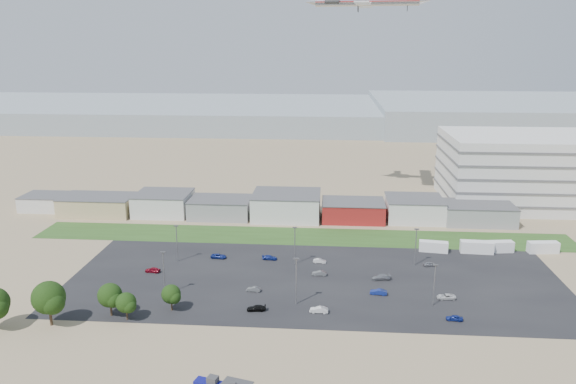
# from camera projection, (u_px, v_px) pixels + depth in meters

# --- Properties ---
(ground) EXTENTS (700.00, 700.00, 0.00)m
(ground) POSITION_uv_depth(u_px,v_px,m) (288.00, 317.00, 118.20)
(ground) COLOR #7E6C50
(ground) RESTS_ON ground
(parking_lot) EXTENTS (120.00, 50.00, 0.01)m
(parking_lot) POSITION_uv_depth(u_px,v_px,m) (315.00, 280.00, 137.12)
(parking_lot) COLOR black
(parking_lot) RESTS_ON ground
(grass_strip) EXTENTS (160.00, 16.00, 0.02)m
(grass_strip) POSITION_uv_depth(u_px,v_px,m) (301.00, 236.00, 168.35)
(grass_strip) COLOR #2A491B
(grass_strip) RESTS_ON ground
(hills_backdrop) EXTENTS (700.00, 200.00, 9.00)m
(hills_backdrop) POSITION_uv_depth(u_px,v_px,m) (374.00, 116.00, 417.90)
(hills_backdrop) COLOR gray
(hills_backdrop) RESTS_ON ground
(building_row) EXTENTS (170.00, 20.00, 8.00)m
(building_row) POSITION_uv_depth(u_px,v_px,m) (254.00, 205.00, 186.93)
(building_row) COLOR silver
(building_row) RESTS_ON ground
(parking_garage) EXTENTS (80.00, 40.00, 25.00)m
(parking_garage) POSITION_uv_depth(u_px,v_px,m) (560.00, 170.00, 199.96)
(parking_garage) COLOR silver
(parking_garage) RESTS_ON ground
(telehandler) EXTENTS (7.89, 4.49, 3.12)m
(telehandler) POSITION_uv_depth(u_px,v_px,m) (208.00, 384.00, 92.19)
(telehandler) COLOR navy
(telehandler) RESTS_ON ground
(box_trailer_a) EXTENTS (8.07, 3.56, 2.92)m
(box_trailer_a) POSITION_uv_depth(u_px,v_px,m) (433.00, 247.00, 155.54)
(box_trailer_a) COLOR silver
(box_trailer_a) RESTS_ON ground
(box_trailer_b) EXTENTS (8.95, 3.29, 3.30)m
(box_trailer_b) POSITION_uv_depth(u_px,v_px,m) (477.00, 247.00, 154.60)
(box_trailer_b) COLOR silver
(box_trailer_b) RESTS_ON ground
(box_trailer_c) EXTENTS (8.39, 3.66, 3.04)m
(box_trailer_c) POSITION_uv_depth(u_px,v_px,m) (498.00, 247.00, 155.31)
(box_trailer_c) COLOR silver
(box_trailer_c) RESTS_ON ground
(box_trailer_d) EXTENTS (8.49, 3.46, 3.10)m
(box_trailer_d) POSITION_uv_depth(u_px,v_px,m) (543.00, 247.00, 154.70)
(box_trailer_d) COLOR silver
(box_trailer_d) RESTS_ON ground
(tree_left) EXTENTS (7.19, 7.19, 10.78)m
(tree_left) POSITION_uv_depth(u_px,v_px,m) (49.00, 301.00, 113.50)
(tree_left) COLOR black
(tree_left) RESTS_ON ground
(tree_mid) EXTENTS (5.48, 5.48, 8.23)m
(tree_mid) POSITION_uv_depth(u_px,v_px,m) (110.00, 298.00, 117.91)
(tree_mid) COLOR black
(tree_mid) RESTS_ON ground
(tree_right) EXTENTS (4.55, 4.55, 6.82)m
(tree_right) POSITION_uv_depth(u_px,v_px,m) (126.00, 305.00, 116.29)
(tree_right) COLOR black
(tree_right) RESTS_ON ground
(tree_near) EXTENTS (4.44, 4.44, 6.66)m
(tree_near) POSITION_uv_depth(u_px,v_px,m) (171.00, 296.00, 120.48)
(tree_near) COLOR black
(tree_near) RESTS_ON ground
(lightpole_front_l) EXTENTS (1.22, 0.51, 10.34)m
(lightpole_front_l) POSITION_uv_depth(u_px,v_px,m) (164.00, 273.00, 127.89)
(lightpole_front_l) COLOR slate
(lightpole_front_l) RESTS_ON ground
(lightpole_front_m) EXTENTS (1.27, 0.53, 10.82)m
(lightpole_front_m) POSITION_uv_depth(u_px,v_px,m) (296.00, 281.00, 122.93)
(lightpole_front_m) COLOR slate
(lightpole_front_m) RESTS_ON ground
(lightpole_front_r) EXTENTS (1.13, 0.47, 9.60)m
(lightpole_front_r) POSITION_uv_depth(u_px,v_px,m) (434.00, 285.00, 122.47)
(lightpole_front_r) COLOR slate
(lightpole_front_r) RESTS_ON ground
(lightpole_back_l) EXTENTS (1.17, 0.49, 9.92)m
(lightpole_back_l) POSITION_uv_depth(u_px,v_px,m) (177.00, 243.00, 147.72)
(lightpole_back_l) COLOR slate
(lightpole_back_l) RESTS_ON ground
(lightpole_back_m) EXTENTS (1.19, 0.49, 10.08)m
(lightpole_back_m) POSITION_uv_depth(u_px,v_px,m) (295.00, 246.00, 145.84)
(lightpole_back_m) COLOR slate
(lightpole_back_m) RESTS_ON ground
(lightpole_back_r) EXTENTS (1.17, 0.49, 9.96)m
(lightpole_back_r) POSITION_uv_depth(u_px,v_px,m) (416.00, 247.00, 145.03)
(lightpole_back_r) COLOR slate
(lightpole_back_r) RESTS_ON ground
(airliner) EXTENTS (45.36, 33.33, 12.57)m
(airliner) POSITION_uv_depth(u_px,v_px,m) (367.00, 1.00, 189.60)
(airliner) COLOR silver
(parked_car_0) EXTENTS (4.30, 2.23, 1.16)m
(parked_car_0) POSITION_uv_depth(u_px,v_px,m) (446.00, 297.00, 126.58)
(parked_car_0) COLOR silver
(parked_car_0) RESTS_ON ground
(parked_car_1) EXTENTS (4.06, 1.88, 1.29)m
(parked_car_1) POSITION_uv_depth(u_px,v_px,m) (378.00, 292.00, 128.82)
(parked_car_1) COLOR navy
(parked_car_1) RESTS_ON ground
(parked_car_2) EXTENTS (3.54, 1.71, 1.17)m
(parked_car_2) POSITION_uv_depth(u_px,v_px,m) (454.00, 318.00, 116.68)
(parked_car_2) COLOR navy
(parked_car_2) RESTS_ON ground
(parked_car_3) EXTENTS (4.26, 2.11, 1.19)m
(parked_car_3) POSITION_uv_depth(u_px,v_px,m) (256.00, 308.00, 121.00)
(parked_car_3) COLOR black
(parked_car_3) RESTS_ON ground
(parked_car_4) EXTENTS (3.40, 1.54, 1.08)m
(parked_car_4) POSITION_uv_depth(u_px,v_px,m) (254.00, 289.00, 130.55)
(parked_car_4) COLOR #595B5E
(parked_car_4) RESTS_ON ground
(parked_car_5) EXTENTS (3.98, 1.99, 1.30)m
(parked_car_5) POSITION_uv_depth(u_px,v_px,m) (153.00, 270.00, 141.45)
(parked_car_5) COLOR maroon
(parked_car_5) RESTS_ON ground
(parked_car_6) EXTENTS (4.08, 1.88, 1.16)m
(parked_car_6) POSITION_uv_depth(u_px,v_px,m) (270.00, 258.00, 149.89)
(parked_car_6) COLOR navy
(parked_car_6) RESTS_ON ground
(parked_car_7) EXTENTS (3.62, 1.30, 1.19)m
(parked_car_7) POSITION_uv_depth(u_px,v_px,m) (319.00, 273.00, 139.55)
(parked_car_7) COLOR #595B5E
(parked_car_7) RESTS_ON ground
(parked_car_8) EXTENTS (3.41, 1.69, 1.12)m
(parked_car_8) POSITION_uv_depth(u_px,v_px,m) (430.00, 264.00, 145.44)
(parked_car_8) COLOR #A5A5AA
(parked_car_8) RESTS_ON ground
(parked_car_9) EXTENTS (4.35, 2.32, 1.16)m
(parked_car_9) POSITION_uv_depth(u_px,v_px,m) (219.00, 256.00, 150.87)
(parked_car_9) COLOR navy
(parked_car_9) RESTS_ON ground
(parked_car_10) EXTENTS (3.80, 1.60, 1.10)m
(parked_car_10) POSITION_uv_depth(u_px,v_px,m) (126.00, 305.00, 122.46)
(parked_car_10) COLOR #595B5E
(parked_car_10) RESTS_ON ground
(parked_car_11) EXTENTS (3.51, 1.63, 1.11)m
(parked_car_11) POSITION_uv_depth(u_px,v_px,m) (320.00, 261.00, 147.60)
(parked_car_11) COLOR silver
(parked_car_11) RESTS_ON ground
(parked_car_12) EXTENTS (4.72, 2.38, 1.32)m
(parked_car_12) POSITION_uv_depth(u_px,v_px,m) (381.00, 277.00, 136.97)
(parked_car_12) COLOR #A5A5AA
(parked_car_12) RESTS_ON ground
(parked_car_13) EXTENTS (4.02, 1.59, 1.30)m
(parked_car_13) POSITION_uv_depth(u_px,v_px,m) (319.00, 310.00, 120.13)
(parked_car_13) COLOR silver
(parked_car_13) RESTS_ON ground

